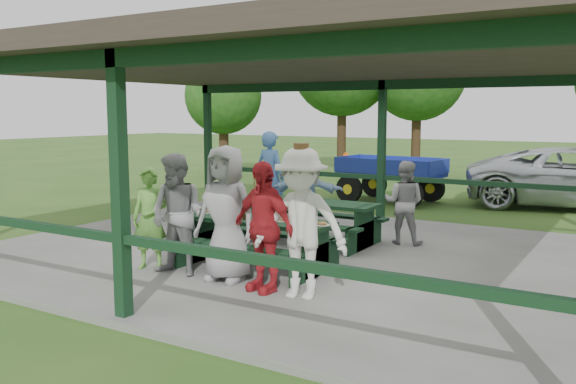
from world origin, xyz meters
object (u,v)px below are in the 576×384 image
Objects in this scene: contestant_grey_left at (178,215)px; picnic_table_near at (257,237)px; contestant_green at (150,218)px; picnic_table_far at (310,216)px; contestant_red at (263,227)px; spectator_grey at (404,202)px; contestant_grey_mid at (226,214)px; spectator_lblue at (306,192)px; farm_trailer at (391,178)px; contestant_white_fedora at (301,223)px; spectator_blue at (271,177)px.

picnic_table_near is at bearing 48.22° from contestant_grey_left.
picnic_table_far is at bearing 50.62° from contestant_green.
spectator_grey is at bearing 93.65° from contestant_red.
picnic_table_far is 1.31× the size of contestant_grey_mid.
spectator_lblue is 5.23m from farm_trailer.
picnic_table_far is at bearing 90.44° from contestant_grey_mid.
contestant_white_fedora is at bearing -19.65° from contestant_green.
contestant_green is 4.46m from spectator_grey.
contestant_grey_left is at bearing 77.98° from spectator_lblue.
spectator_blue is at bearing -18.04° from spectator_grey.
contestant_green is 0.81× the size of contestant_grey_mid.
contestant_green is at bearing 171.34° from contestant_grey_left.
contestant_grey_left is at bearing -174.38° from contestant_grey_mid.
contestant_white_fedora reaches higher than picnic_table_near.
contestant_grey_left is 3.72m from spectator_lblue.
picnic_table_near is 1.26m from contestant_red.
contestant_grey_left reaches higher than spectator_lblue.
spectator_lblue is at bearing 109.46° from contestant_white_fedora.
spectator_grey is at bearing 66.46° from contestant_grey_mid.
spectator_grey is at bearing 27.01° from picnic_table_far.
contestant_green is 0.41× the size of farm_trailer.
picnic_table_far is 1.01m from spectator_lblue.
contestant_grey_left reaches higher than picnic_table_far.
contestant_red is at bearing -74.26° from farm_trailer.
contestant_white_fedora reaches higher than contestant_red.
spectator_lblue is at bearing 123.59° from contestant_red.
spectator_blue is at bearing 102.25° from contestant_grey_left.
spectator_lblue is 1.06× the size of spectator_grey.
contestant_white_fedora is at bearing 135.79° from spectator_blue.
contestant_grey_mid is (1.35, 0.07, 0.18)m from contestant_green.
spectator_lblue is at bearing 162.01° from spectator_blue.
contestant_grey_left is at bearing -83.51° from farm_trailer.
contestant_grey_mid reaches higher than picnic_table_near.
contestant_white_fedora reaches higher than contestant_grey_left.
contestant_red is 0.46× the size of farm_trailer.
contestant_white_fedora is 3.71m from spectator_grey.
spectator_blue is (-1.97, 4.20, 0.02)m from contestant_grey_mid.
contestant_grey_left is at bearing -100.48° from picnic_table_far.
farm_trailer reaches higher than picnic_table_far.
farm_trailer is (-2.32, 5.25, -0.19)m from spectator_grey.
spectator_blue is (-2.68, 4.35, 0.11)m from contestant_red.
contestant_white_fedora is (1.50, -2.95, 0.48)m from picnic_table_far.
spectator_blue is at bearing 119.68° from picnic_table_near.
spectator_grey is at bearing 65.02° from picnic_table_near.
picnic_table_far is 3.00m from contestant_grey_left.
contestant_grey_left is (0.59, -0.05, 0.11)m from contestant_green.
contestant_red is 9.13m from farm_trailer.
contestant_green is (-1.32, -0.87, 0.29)m from picnic_table_near.
spectator_blue is (-1.21, 4.33, 0.09)m from contestant_grey_left.
spectator_blue is (-1.94, 3.41, 0.49)m from picnic_table_near.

